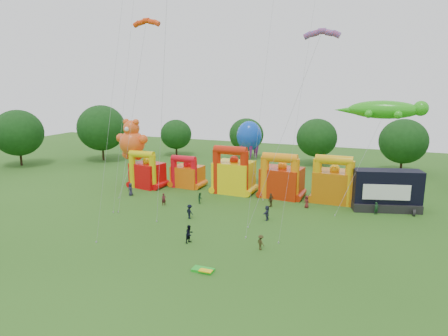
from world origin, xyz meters
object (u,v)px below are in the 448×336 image
at_px(stage_trailer, 386,191).
at_px(teddy_bear_kite, 129,158).
at_px(spectator_0, 131,189).
at_px(gecko_kite, 363,156).
at_px(octopus_kite, 253,164).
at_px(spectator_4, 271,200).
at_px(bouncy_castle_2, 233,175).
at_px(bouncy_castle_0, 147,173).

xyz_separation_m(stage_trailer, teddy_bear_kite, (-38.60, -2.91, 2.24)).
bearing_deg(stage_trailer, spectator_0, -169.23).
relative_size(teddy_bear_kite, spectator_0, 5.81).
bearing_deg(spectator_0, teddy_bear_kite, 149.85).
height_order(gecko_kite, octopus_kite, gecko_kite).
distance_m(stage_trailer, spectator_0, 36.54).
distance_m(gecko_kite, spectator_4, 13.52).
bearing_deg(stage_trailer, teddy_bear_kite, -175.69).
distance_m(stage_trailer, teddy_bear_kite, 38.78).
xyz_separation_m(bouncy_castle_2, stage_trailer, (22.04, -0.60, -0.18)).
bearing_deg(bouncy_castle_2, gecko_kite, -4.22).
xyz_separation_m(stage_trailer, spectator_4, (-14.65, -4.44, -1.69)).
relative_size(bouncy_castle_0, bouncy_castle_2, 0.82).
height_order(teddy_bear_kite, octopus_kite, teddy_bear_kite).
relative_size(stage_trailer, spectator_4, 4.79).
bearing_deg(spectator_4, octopus_kite, -122.83).
distance_m(teddy_bear_kite, spectator_0, 6.19).
xyz_separation_m(gecko_kite, spectator_4, (-11.42, -3.65, -6.24)).
height_order(stage_trailer, teddy_bear_kite, teddy_bear_kite).
distance_m(bouncy_castle_2, stage_trailer, 22.04).
height_order(bouncy_castle_0, spectator_4, bouncy_castle_0).
xyz_separation_m(stage_trailer, gecko_kite, (-3.22, -0.79, 4.55)).
bearing_deg(stage_trailer, gecko_kite, -166.24).
relative_size(bouncy_castle_0, spectator_4, 3.21).
relative_size(bouncy_castle_0, octopus_kite, 0.57).
relative_size(bouncy_castle_2, spectator_4, 3.89).
distance_m(bouncy_castle_2, spectator_0, 15.80).
bearing_deg(teddy_bear_kite, spectator_4, -3.67).
bearing_deg(octopus_kite, spectator_4, -56.43).
relative_size(bouncy_castle_2, stage_trailer, 0.81).
relative_size(teddy_bear_kite, spectator_4, 5.77).
distance_m(stage_trailer, gecko_kite, 5.63).
bearing_deg(gecko_kite, bouncy_castle_2, 175.78).
relative_size(bouncy_castle_0, stage_trailer, 0.67).
bearing_deg(octopus_kite, gecko_kite, -12.86).
xyz_separation_m(stage_trailer, octopus_kite, (-19.54, 2.94, 1.66)).
height_order(teddy_bear_kite, spectator_4, teddy_bear_kite).
height_order(octopus_kite, spectator_4, octopus_kite).
bearing_deg(spectator_0, bouncy_castle_0, 120.17).
bearing_deg(octopus_kite, bouncy_castle_2, -136.82).
relative_size(stage_trailer, octopus_kite, 0.85).
distance_m(stage_trailer, octopus_kite, 19.83).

